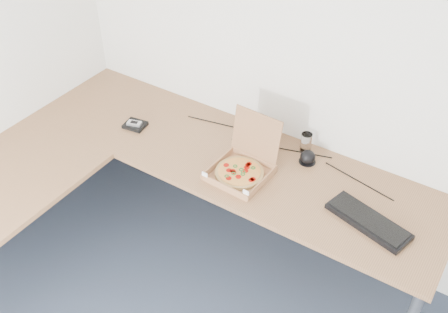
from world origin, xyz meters
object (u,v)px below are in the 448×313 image
Objects in this scene: pizza_box at (241,169)px; wallet at (135,125)px; drinking_glass at (306,142)px; desk at (136,180)px; keyboard at (368,221)px.

pizza_box is 0.77m from wallet.
drinking_glass is (0.20, 0.38, 0.02)m from pizza_box.
desk is 0.58m from pizza_box.
keyboard is at bearing 16.48° from desk.
wallet is (-0.29, 0.35, 0.04)m from desk.
wallet reaches higher than desk.
desk is 0.97m from drinking_glass.
pizza_box is 3.02× the size of drinking_glass.
drinking_glass is (0.67, 0.70, 0.09)m from desk.
wallet is (-1.48, -0.00, -0.00)m from keyboard.
pizza_box is at bearing -118.03° from drinking_glass.
keyboard reaches higher than desk.
wallet is (-0.77, 0.02, -0.03)m from pizza_box.
drinking_glass is 0.89× the size of wallet.
drinking_glass reaches higher than wallet.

